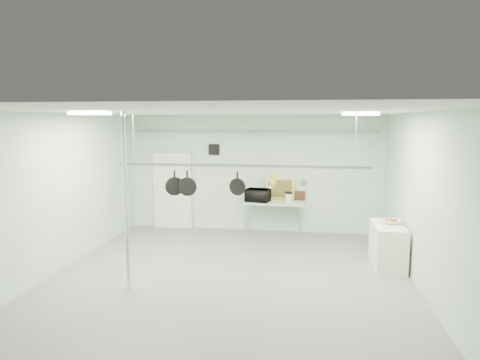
% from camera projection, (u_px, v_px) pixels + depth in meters
% --- Properties ---
extents(floor, '(8.00, 8.00, 0.00)m').
position_uv_depth(floor, '(227.00, 283.00, 8.08)').
color(floor, gray).
rests_on(floor, ground).
extents(ceiling, '(7.00, 8.00, 0.02)m').
position_uv_depth(ceiling, '(227.00, 112.00, 7.65)').
color(ceiling, silver).
rests_on(ceiling, back_wall).
extents(back_wall, '(7.00, 0.02, 3.20)m').
position_uv_depth(back_wall, '(253.00, 173.00, 11.77)').
color(back_wall, silver).
rests_on(back_wall, floor).
extents(right_wall, '(0.02, 8.00, 3.20)m').
position_uv_depth(right_wall, '(427.00, 205.00, 7.34)').
color(right_wall, silver).
rests_on(right_wall, floor).
extents(door, '(1.10, 0.10, 2.20)m').
position_uv_depth(door, '(173.00, 191.00, 12.14)').
color(door, silver).
rests_on(door, floor).
extents(wall_vent, '(0.30, 0.04, 0.30)m').
position_uv_depth(wall_vent, '(214.00, 150.00, 11.83)').
color(wall_vent, black).
rests_on(wall_vent, back_wall).
extents(conduit_pipe, '(6.60, 0.07, 0.07)m').
position_uv_depth(conduit_pipe, '(253.00, 132.00, 11.53)').
color(conduit_pipe, gray).
rests_on(conduit_pipe, back_wall).
extents(chrome_pole, '(0.08, 0.08, 3.20)m').
position_uv_depth(chrome_pole, '(126.00, 203.00, 7.53)').
color(chrome_pole, silver).
rests_on(chrome_pole, floor).
extents(prep_table, '(1.60, 0.70, 0.91)m').
position_uv_depth(prep_table, '(274.00, 204.00, 11.40)').
color(prep_table, '#A5C2AD').
rests_on(prep_table, floor).
extents(side_cabinet, '(0.60, 1.20, 0.90)m').
position_uv_depth(side_cabinet, '(388.00, 246.00, 8.92)').
color(side_cabinet, silver).
rests_on(side_cabinet, floor).
extents(pot_rack, '(4.80, 0.06, 1.00)m').
position_uv_depth(pot_rack, '(240.00, 164.00, 8.04)').
color(pot_rack, '#B7B7BC').
rests_on(pot_rack, ceiling).
extents(light_panel_left, '(0.65, 0.30, 0.05)m').
position_uv_depth(light_panel_left, '(90.00, 113.00, 7.20)').
color(light_panel_left, white).
rests_on(light_panel_left, ceiling).
extents(light_panel_right, '(0.65, 0.30, 0.05)m').
position_uv_depth(light_panel_right, '(360.00, 114.00, 7.88)').
color(light_panel_right, white).
rests_on(light_panel_right, ceiling).
extents(microwave, '(0.70, 0.56, 0.34)m').
position_uv_depth(microwave, '(258.00, 195.00, 11.36)').
color(microwave, black).
rests_on(microwave, prep_table).
extents(coffee_canister, '(0.24, 0.24, 0.23)m').
position_uv_depth(coffee_canister, '(289.00, 198.00, 11.31)').
color(coffee_canister, silver).
rests_on(coffee_canister, prep_table).
extents(painting_large, '(0.79, 0.19, 0.58)m').
position_uv_depth(painting_large, '(280.00, 189.00, 11.63)').
color(painting_large, gold).
rests_on(painting_large, prep_table).
extents(painting_small, '(0.30, 0.10, 0.25)m').
position_uv_depth(painting_small, '(300.00, 196.00, 11.57)').
color(painting_small, '#341F12').
rests_on(painting_small, prep_table).
extents(fruit_bowl, '(0.44, 0.44, 0.09)m').
position_uv_depth(fruit_bowl, '(391.00, 222.00, 8.93)').
color(fruit_bowl, silver).
rests_on(fruit_bowl, side_cabinet).
extents(skillet_left, '(0.36, 0.20, 0.48)m').
position_uv_depth(skillet_left, '(175.00, 183.00, 8.29)').
color(skillet_left, black).
rests_on(skillet_left, pot_rack).
extents(skillet_mid, '(0.37, 0.07, 0.50)m').
position_uv_depth(skillet_mid, '(187.00, 183.00, 8.25)').
color(skillet_mid, black).
rests_on(skillet_mid, pot_rack).
extents(skillet_right, '(0.33, 0.14, 0.47)m').
position_uv_depth(skillet_right, '(237.00, 184.00, 8.10)').
color(skillet_right, black).
rests_on(skillet_right, pot_rack).
extents(whisk, '(0.21, 0.21, 0.29)m').
position_uv_depth(whisk, '(270.00, 180.00, 8.00)').
color(whisk, '#ADACB0').
rests_on(whisk, pot_rack).
extents(grater, '(0.10, 0.02, 0.25)m').
position_uv_depth(grater, '(273.00, 179.00, 7.98)').
color(grater, yellow).
rests_on(grater, pot_rack).
extents(saucepan, '(0.15, 0.10, 0.28)m').
position_uv_depth(saucepan, '(304.00, 180.00, 7.90)').
color(saucepan, '#ADACB1').
rests_on(saucepan, pot_rack).
extents(fruit_cluster, '(0.24, 0.24, 0.09)m').
position_uv_depth(fruit_cluster, '(391.00, 220.00, 8.92)').
color(fruit_cluster, '#9C260E').
rests_on(fruit_cluster, fruit_bowl).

